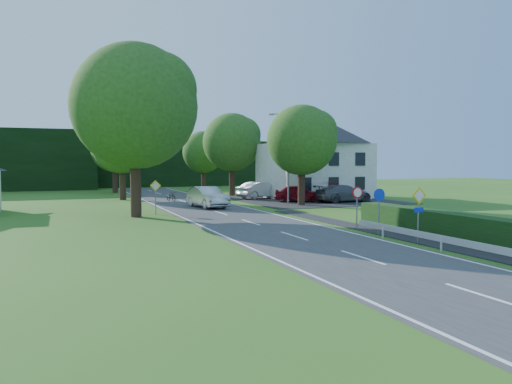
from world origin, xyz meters
name	(u,v)px	position (x,y,z in m)	size (l,w,h in m)	color
ground	(486,298)	(0.00, 0.00, 0.00)	(160.00, 160.00, 0.00)	#2A5A19
road	(240,219)	(0.00, 20.00, 0.02)	(7.00, 80.00, 0.04)	#353537
parking_pad	(310,200)	(12.00, 33.00, 0.02)	(14.00, 16.00, 0.04)	black
line_edge_left	(190,221)	(-3.25, 20.00, 0.04)	(0.12, 80.00, 0.01)	white
line_edge_right	(285,217)	(3.25, 20.00, 0.04)	(0.12, 80.00, 0.01)	white
line_centre	(240,219)	(0.00, 20.00, 0.04)	(0.12, 80.00, 0.01)	white
tree_main	(135,130)	(-6.00, 24.00, 5.82)	(9.40, 9.40, 11.64)	#224D17
tree_left_far	(122,156)	(-5.00, 40.00, 4.29)	(7.00, 7.00, 8.58)	#224D17
tree_right_far	(232,154)	(7.00, 42.00, 4.54)	(7.40, 7.40, 9.09)	#224D17
tree_left_back	(115,159)	(-4.50, 52.00, 4.04)	(6.60, 6.60, 8.07)	#224D17
tree_right_back	(204,161)	(6.00, 50.00, 3.78)	(6.20, 6.20, 7.56)	#224D17
tree_right_mid	(302,155)	(8.50, 28.00, 4.29)	(7.00, 7.00, 8.58)	#224D17
treeline_right	(188,163)	(8.00, 66.00, 3.50)	(30.00, 5.00, 7.00)	black
house_white	(314,155)	(14.00, 36.00, 4.41)	(10.60, 8.40, 8.60)	silver
streetlight	(287,153)	(8.06, 30.00, 4.46)	(2.03, 0.18, 8.00)	gray
sign_priority_right	(419,204)	(4.30, 7.98, 1.80)	(0.78, 0.09, 2.59)	gray
sign_roundabout	(379,202)	(4.30, 10.98, 1.67)	(0.64, 0.08, 2.37)	gray
sign_speed_limit	(357,198)	(4.30, 12.97, 1.77)	(0.64, 0.11, 2.37)	gray
sign_priority_left	(156,190)	(-4.50, 24.98, 1.72)	(0.78, 0.09, 2.44)	gray
moving_car	(207,197)	(0.33, 28.64, 0.88)	(1.78, 5.10, 1.68)	silver
motorcycle	(171,196)	(-1.06, 36.06, 0.49)	(0.60, 1.72, 0.90)	black
parked_car_red	(299,193)	(9.86, 31.20, 0.82)	(1.84, 4.57, 1.56)	maroon
parked_car_silver_a	(261,190)	(8.10, 36.20, 0.88)	(1.77, 5.07, 1.67)	silver
parked_car_grey	(344,193)	(13.53, 29.38, 0.83)	(2.23, 5.48, 1.59)	#57585D
parked_car_silver_b	(342,192)	(15.17, 32.27, 0.76)	(2.39, 5.18, 1.44)	silver
parasol	(331,191)	(12.75, 30.41, 1.02)	(2.14, 2.19, 1.97)	red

